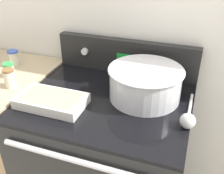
{
  "coord_description": "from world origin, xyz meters",
  "views": [
    {
      "loc": [
        0.39,
        -0.68,
        1.62
      ],
      "look_at": [
        0.02,
        0.36,
        1.0
      ],
      "focal_mm": 42.0,
      "sensor_mm": 36.0,
      "label": 1
    }
  ],
  "objects_px": {
    "spice_jar_blue_cap": "(14,58)",
    "ladle": "(188,119)",
    "casserole_dish": "(51,100)",
    "spice_jar_brown_cap": "(9,78)",
    "mixing_bowl": "(145,82)",
    "spice_jar_green_cap": "(9,70)"
  },
  "relations": [
    {
      "from": "spice_jar_blue_cap",
      "to": "ladle",
      "type": "bearing_deg",
      "value": -12.44
    },
    {
      "from": "spice_jar_brown_cap",
      "to": "casserole_dish",
      "type": "bearing_deg",
      "value": -12.81
    },
    {
      "from": "casserole_dish",
      "to": "mixing_bowl",
      "type": "bearing_deg",
      "value": 28.56
    },
    {
      "from": "mixing_bowl",
      "to": "ladle",
      "type": "height_order",
      "value": "mixing_bowl"
    },
    {
      "from": "spice_jar_green_cap",
      "to": "mixing_bowl",
      "type": "bearing_deg",
      "value": 4.27
    },
    {
      "from": "casserole_dish",
      "to": "ladle",
      "type": "distance_m",
      "value": 0.62
    },
    {
      "from": "ladle",
      "to": "spice_jar_brown_cap",
      "type": "distance_m",
      "value": 0.9
    },
    {
      "from": "casserole_dish",
      "to": "spice_jar_brown_cap",
      "type": "distance_m",
      "value": 0.29
    },
    {
      "from": "spice_jar_brown_cap",
      "to": "spice_jar_blue_cap",
      "type": "bearing_deg",
      "value": 123.29
    },
    {
      "from": "casserole_dish",
      "to": "spice_jar_blue_cap",
      "type": "height_order",
      "value": "spice_jar_blue_cap"
    },
    {
      "from": "ladle",
      "to": "spice_jar_blue_cap",
      "type": "xyz_separation_m",
      "value": [
        -1.05,
        0.23,
        0.03
      ]
    },
    {
      "from": "casserole_dish",
      "to": "spice_jar_brown_cap",
      "type": "bearing_deg",
      "value": 167.19
    },
    {
      "from": "casserole_dish",
      "to": "spice_jar_brown_cap",
      "type": "xyz_separation_m",
      "value": [
        -0.28,
        0.06,
        0.04
      ]
    },
    {
      "from": "mixing_bowl",
      "to": "spice_jar_blue_cap",
      "type": "height_order",
      "value": "mixing_bowl"
    },
    {
      "from": "mixing_bowl",
      "to": "spice_jar_brown_cap",
      "type": "bearing_deg",
      "value": -167.36
    },
    {
      "from": "mixing_bowl",
      "to": "casserole_dish",
      "type": "distance_m",
      "value": 0.45
    },
    {
      "from": "ladle",
      "to": "spice_jar_green_cap",
      "type": "bearing_deg",
      "value": 174.37
    },
    {
      "from": "mixing_bowl",
      "to": "spice_jar_brown_cap",
      "type": "distance_m",
      "value": 0.69
    },
    {
      "from": "ladle",
      "to": "spice_jar_brown_cap",
      "type": "bearing_deg",
      "value": 179.9
    },
    {
      "from": "ladle",
      "to": "spice_jar_green_cap",
      "type": "height_order",
      "value": "spice_jar_green_cap"
    },
    {
      "from": "mixing_bowl",
      "to": "ladle",
      "type": "xyz_separation_m",
      "value": [
        0.22,
        -0.15,
        -0.06
      ]
    },
    {
      "from": "casserole_dish",
      "to": "ladle",
      "type": "xyz_separation_m",
      "value": [
        0.62,
        0.06,
        0.0
      ]
    }
  ]
}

